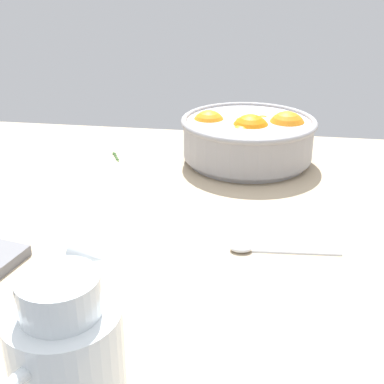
# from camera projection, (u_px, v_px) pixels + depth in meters

# --- Properties ---
(ground_plane) EXTENTS (1.35, 0.99, 0.03)m
(ground_plane) POSITION_uv_depth(u_px,v_px,m) (188.00, 234.00, 0.83)
(ground_plane) COLOR tan
(fruit_bowl) EXTENTS (0.28, 0.28, 0.11)m
(fruit_bowl) POSITION_uv_depth(u_px,v_px,m) (249.00, 137.00, 1.07)
(fruit_bowl) COLOR #99999E
(fruit_bowl) RESTS_ON ground_plane
(juice_pitcher) EXTENTS (0.10, 0.15, 0.16)m
(juice_pitcher) POSITION_uv_depth(u_px,v_px,m) (68.00, 366.00, 0.46)
(juice_pitcher) COLOR white
(juice_pitcher) RESTS_ON ground_plane
(spoon) EXTENTS (0.16, 0.03, 0.01)m
(spoon) POSITION_uv_depth(u_px,v_px,m) (267.00, 249.00, 0.75)
(spoon) COLOR silver
(spoon) RESTS_ON ground_plane
(herb_sprig_0) EXTENTS (0.03, 0.05, 0.01)m
(herb_sprig_0) POSITION_uv_depth(u_px,v_px,m) (116.00, 155.00, 1.11)
(herb_sprig_0) COLOR #416B34
(herb_sprig_0) RESTS_ON ground_plane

